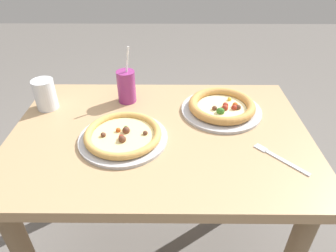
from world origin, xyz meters
TOP-DOWN VIEW (x-y plane):
  - ground_plane at (0.00, 0.00)m, footprint 8.00×8.00m
  - dining_table at (0.00, 0.00)m, footprint 1.11×0.76m
  - pizza_near at (-0.13, -0.05)m, footprint 0.32×0.32m
  - pizza_far at (0.25, 0.14)m, footprint 0.33×0.33m
  - drink_cup_colored at (-0.15, 0.23)m, footprint 0.08×0.08m
  - water_cup_clear at (-0.47, 0.17)m, footprint 0.09×0.09m
  - fork at (0.40, -0.15)m, footprint 0.15×0.16m

SIDE VIEW (x-z plane):
  - ground_plane at x=0.00m, z-range 0.00..0.00m
  - dining_table at x=0.00m, z-range 0.25..1.00m
  - fork at x=0.40m, z-range 0.75..0.75m
  - pizza_near at x=-0.13m, z-range 0.75..0.79m
  - pizza_far at x=0.25m, z-range 0.75..0.79m
  - water_cup_clear at x=-0.47m, z-range 0.75..0.88m
  - drink_cup_colored at x=-0.15m, z-range 0.70..0.94m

